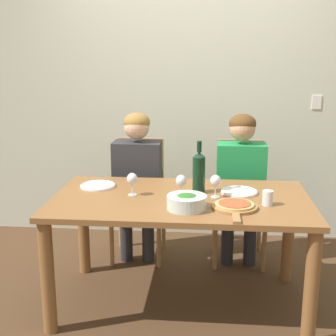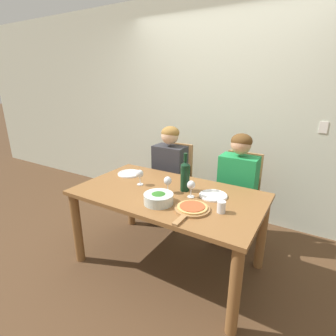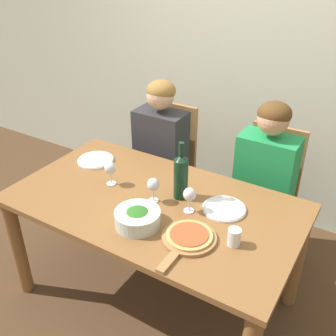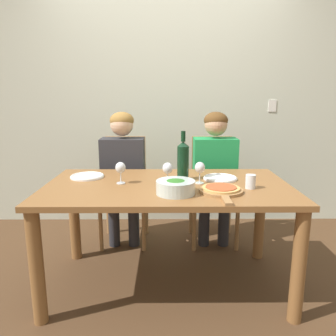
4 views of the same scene
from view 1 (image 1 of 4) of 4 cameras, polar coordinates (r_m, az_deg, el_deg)
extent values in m
plane|color=#4C331E|center=(3.35, 1.50, -16.07)|extent=(40.00, 40.00, 0.00)
cube|color=beige|center=(4.23, 2.78, 9.52)|extent=(10.00, 0.05, 2.70)
cube|color=white|center=(4.31, 17.67, 7.63)|extent=(0.08, 0.01, 0.12)
cube|color=brown|center=(3.05, 1.59, -3.92)|extent=(1.67, 0.94, 0.04)
cylinder|color=brown|center=(2.97, -14.47, -12.81)|extent=(0.09, 0.09, 0.72)
cylinder|color=brown|center=(2.88, 17.07, -13.92)|extent=(0.09, 0.09, 0.72)
cylinder|color=brown|center=(3.68, -10.26, -7.21)|extent=(0.09, 0.09, 0.72)
cylinder|color=brown|center=(3.61, 14.47, -7.89)|extent=(0.09, 0.09, 0.72)
cube|color=#9E7042|center=(3.87, -3.63, -4.89)|extent=(0.42, 0.42, 0.04)
cube|color=#9E7042|center=(3.97, -3.27, -0.11)|extent=(0.38, 0.03, 0.53)
cylinder|color=#9E7042|center=(3.81, -6.88, -8.88)|extent=(0.04, 0.04, 0.41)
cylinder|color=#9E7042|center=(3.75, -1.12, -9.15)|extent=(0.04, 0.04, 0.41)
cylinder|color=#9E7042|center=(4.15, -5.80, -6.87)|extent=(0.04, 0.04, 0.41)
cylinder|color=#9E7042|center=(4.10, -0.54, -7.07)|extent=(0.04, 0.04, 0.41)
cube|color=#9E7042|center=(3.84, 8.66, -5.20)|extent=(0.42, 0.42, 0.04)
cube|color=#9E7042|center=(3.94, 8.65, -0.37)|extent=(0.38, 0.03, 0.53)
cylinder|color=#9E7042|center=(3.73, 5.75, -9.34)|extent=(0.04, 0.04, 0.41)
cylinder|color=#9E7042|center=(3.76, 11.63, -9.41)|extent=(0.04, 0.04, 0.41)
cylinder|color=#9E7042|center=(4.08, 5.71, -7.24)|extent=(0.04, 0.04, 0.41)
cylinder|color=#9E7042|center=(4.11, 11.06, -7.31)|extent=(0.04, 0.04, 0.41)
cylinder|color=#28282D|center=(3.88, -5.09, -8.09)|extent=(0.10, 0.10, 0.45)
cylinder|color=#28282D|center=(3.85, -2.43, -8.20)|extent=(0.10, 0.10, 0.45)
cube|color=#2D2D33|center=(3.77, -3.75, -0.84)|extent=(0.38, 0.22, 0.54)
cylinder|color=#2D2D33|center=(3.61, -7.45, -4.03)|extent=(0.07, 0.31, 0.14)
cylinder|color=#2D2D33|center=(3.55, -1.11, -4.24)|extent=(0.07, 0.31, 0.14)
sphere|color=#DBAD89|center=(3.69, -3.84, 5.03)|extent=(0.20, 0.20, 0.20)
ellipsoid|color=olive|center=(3.69, -3.83, 5.59)|extent=(0.21, 0.21, 0.15)
cylinder|color=#28282D|center=(3.83, 7.26, -8.47)|extent=(0.10, 0.10, 0.45)
cylinder|color=#28282D|center=(3.84, 9.97, -8.50)|extent=(0.10, 0.10, 0.45)
cube|color=#1E8C47|center=(3.73, 8.84, -1.12)|extent=(0.38, 0.22, 0.54)
cylinder|color=#1E8C47|center=(3.53, 5.74, -4.41)|extent=(0.07, 0.31, 0.14)
cylinder|color=#1E8C47|center=(3.56, 12.21, -4.52)|extent=(0.07, 0.31, 0.14)
sphere|color=tan|center=(3.65, 9.06, 4.80)|extent=(0.20, 0.20, 0.20)
ellipsoid|color=#563819|center=(3.66, 9.08, 5.36)|extent=(0.21, 0.21, 0.15)
cylinder|color=black|center=(3.12, 3.78, -0.85)|extent=(0.08, 0.08, 0.24)
cone|color=black|center=(3.08, 3.82, 1.65)|extent=(0.08, 0.08, 0.03)
cylinder|color=black|center=(3.07, 3.83, 2.63)|extent=(0.03, 0.03, 0.07)
cylinder|color=silver|center=(2.81, 2.30, -4.19)|extent=(0.24, 0.24, 0.08)
ellipsoid|color=#2D6B23|center=(2.81, 2.30, -4.11)|extent=(0.20, 0.20, 0.09)
cylinder|color=white|center=(3.31, -8.53, -2.18)|extent=(0.25, 0.25, 0.01)
torus|color=white|center=(3.31, -8.54, -2.08)|extent=(0.24, 0.24, 0.01)
cylinder|color=white|center=(3.17, 8.68, -2.93)|extent=(0.25, 0.25, 0.01)
torus|color=white|center=(3.17, 8.68, -2.82)|extent=(0.24, 0.24, 0.01)
cylinder|color=#9E7042|center=(2.86, 8.10, -4.71)|extent=(0.28, 0.28, 0.02)
cube|color=#9E7042|center=(2.66, 8.32, -6.14)|extent=(0.04, 0.14, 0.02)
cylinder|color=tan|center=(2.86, 8.11, -4.42)|extent=(0.24, 0.24, 0.01)
cylinder|color=#AD4C28|center=(2.85, 8.12, -4.27)|extent=(0.19, 0.19, 0.01)
cylinder|color=silver|center=(3.09, -4.35, -3.27)|extent=(0.06, 0.06, 0.01)
cylinder|color=silver|center=(3.08, -4.37, -2.55)|extent=(0.01, 0.01, 0.07)
ellipsoid|color=silver|center=(3.06, -4.39, -1.32)|extent=(0.07, 0.07, 0.08)
ellipsoid|color=maroon|center=(3.07, -4.39, -1.54)|extent=(0.06, 0.06, 0.03)
cylinder|color=silver|center=(3.05, 5.77, -3.54)|extent=(0.06, 0.06, 0.01)
cylinder|color=silver|center=(3.04, 5.79, -2.81)|extent=(0.01, 0.01, 0.07)
ellipsoid|color=silver|center=(3.02, 5.82, -1.56)|extent=(0.07, 0.07, 0.08)
ellipsoid|color=maroon|center=(3.03, 5.82, -1.78)|extent=(0.06, 0.06, 0.03)
cylinder|color=silver|center=(3.04, 1.59, -3.53)|extent=(0.06, 0.06, 0.01)
cylinder|color=silver|center=(3.03, 1.60, -2.80)|extent=(0.01, 0.01, 0.07)
ellipsoid|color=silver|center=(3.01, 1.61, -1.55)|extent=(0.07, 0.07, 0.08)
ellipsoid|color=maroon|center=(3.02, 1.61, -1.77)|extent=(0.06, 0.06, 0.03)
cylinder|color=silver|center=(2.94, 12.06, -3.59)|extent=(0.07, 0.07, 0.09)
camera|label=2|loc=(1.41, 48.07, 11.26)|focal=28.00mm
camera|label=3|loc=(1.64, 40.77, 23.87)|focal=42.00mm
camera|label=4|loc=(0.82, -8.71, -9.64)|focal=35.00mm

